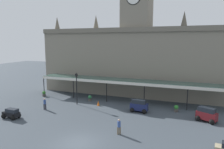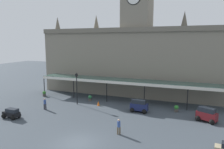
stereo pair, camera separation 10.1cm
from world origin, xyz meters
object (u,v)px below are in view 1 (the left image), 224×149
victorian_lamppost (77,85)px  planter_forecourt_centre (90,98)px  traffic_cone (98,103)px  planter_near_kerb (176,108)px  car_maroon_van (207,115)px  planter_by_canopy (44,94)px  pedestrian_crossing_forecourt (45,103)px  car_navy_van (139,106)px  pedestrian_beside_cars (119,126)px  car_black_estate (11,114)px

victorian_lamppost → planter_forecourt_centre: victorian_lamppost is taller
traffic_cone → planter_near_kerb: planter_near_kerb is taller
car_maroon_van → victorian_lamppost: size_ratio=0.52×
victorian_lamppost → planter_by_canopy: (-8.06, 2.25, -2.59)m
pedestrian_crossing_forecourt → planter_near_kerb: 18.61m
car_navy_van → planter_near_kerb: (4.81, 1.96, -0.32)m
pedestrian_crossing_forecourt → pedestrian_beside_cars: 13.37m
victorian_lamppost → planter_forecourt_centre: 3.67m
planter_forecourt_centre → planter_near_kerb: bearing=-2.5°
car_navy_van → victorian_lamppost: size_ratio=0.49×
car_maroon_van → pedestrian_beside_cars: bearing=-140.0°
pedestrian_crossing_forecourt → planter_near_kerb: (17.68, 5.80, -0.42)m
pedestrian_crossing_forecourt → traffic_cone: 7.82m
car_maroon_van → planter_by_canopy: size_ratio=2.69×
pedestrian_crossing_forecourt → victorian_lamppost: (2.94, 4.00, 2.17)m
pedestrian_beside_cars → planter_near_kerb: (4.95, 9.90, -0.42)m
car_navy_van → planter_by_canopy: 18.15m
car_black_estate → pedestrian_crossing_forecourt: 4.79m
pedestrian_beside_cars → planter_near_kerb: bearing=63.4°
pedestrian_beside_cars → planter_forecourt_centre: 13.68m
car_maroon_van → car_navy_van: size_ratio=1.06×
pedestrian_crossing_forecourt → traffic_cone: pedestrian_crossing_forecourt is taller
car_maroon_van → planter_near_kerb: bearing=145.8°
car_maroon_van → car_navy_van: (-8.59, 0.61, 0.00)m
victorian_lamppost → traffic_cone: victorian_lamppost is taller
pedestrian_beside_cars → planter_near_kerb: pedestrian_beside_cars is taller
traffic_cone → planter_forecourt_centre: 3.00m
car_navy_van → pedestrian_crossing_forecourt: 13.43m
traffic_cone → car_black_estate: bearing=-131.6°
victorian_lamppost → car_maroon_van: bearing=-2.4°
car_maroon_van → planter_near_kerb: car_maroon_van is taller
pedestrian_crossing_forecourt → planter_by_canopy: size_ratio=1.74×
pedestrian_beside_cars → planter_forecourt_centre: (-8.76, 10.50, -0.42)m
pedestrian_crossing_forecourt → victorian_lamppost: victorian_lamppost is taller
planter_by_canopy → pedestrian_beside_cars: bearing=-30.1°
car_black_estate → planter_forecourt_centre: (5.64, 10.87, -0.07)m
car_navy_van → car_black_estate: car_navy_van is taller
planter_by_canopy → traffic_cone: bearing=-8.4°
car_black_estate → planter_near_kerb: size_ratio=2.36×
planter_forecourt_centre → car_maroon_van: bearing=-10.3°
planter_by_canopy → pedestrian_crossing_forecourt: bearing=-50.7°
planter_forecourt_centre → pedestrian_beside_cars: bearing=-50.1°
victorian_lamppost → planter_forecourt_centre: size_ratio=5.17×
car_black_estate → planter_by_canopy: (-3.44, 10.72, -0.07)m
planter_near_kerb → pedestrian_crossing_forecourt: bearing=-161.8°
car_navy_van → traffic_cone: (-6.54, 0.72, -0.43)m
car_maroon_van → traffic_cone: bearing=175.0°
traffic_cone → car_maroon_van: bearing=-5.0°
planter_near_kerb → pedestrian_beside_cars: bearing=-116.6°
planter_near_kerb → planter_forecourt_centre: (-13.72, 0.60, 0.00)m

